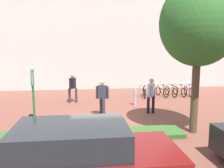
# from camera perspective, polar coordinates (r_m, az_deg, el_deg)

# --- Properties ---
(ground_plane) EXTENTS (60.00, 60.00, 0.00)m
(ground_plane) POSITION_cam_1_polar(r_m,az_deg,el_deg) (10.09, -2.75, -9.38)
(ground_plane) COLOR brown
(building_facade) EXTENTS (28.00, 1.20, 10.00)m
(building_facade) POSITION_cam_1_polar(r_m,az_deg,el_deg) (18.54, -5.06, 14.47)
(building_facade) COLOR silver
(building_facade) RESTS_ON ground
(planter_strip) EXTENTS (7.00, 1.10, 0.16)m
(planter_strip) POSITION_cam_1_polar(r_m,az_deg,el_deg) (8.41, -6.29, -12.64)
(planter_strip) COLOR #336028
(planter_strip) RESTS_ON ground
(tree_sidewalk) EXTENTS (2.79, 2.79, 5.57)m
(tree_sidewalk) POSITION_cam_1_polar(r_m,az_deg,el_deg) (8.91, 20.83, 13.84)
(tree_sidewalk) COLOR brown
(tree_sidewalk) RESTS_ON ground
(parking_sign_post) EXTENTS (0.08, 0.36, 2.46)m
(parking_sign_post) POSITION_cam_1_polar(r_m,az_deg,el_deg) (8.16, -19.02, -2.55)
(parking_sign_post) COLOR #2D7238
(parking_sign_post) RESTS_ON ground
(bike_at_sign) EXTENTS (1.68, 0.42, 0.86)m
(bike_at_sign) POSITION_cam_1_polar(r_m,az_deg,el_deg) (8.70, -18.00, -10.41)
(bike_at_sign) COLOR black
(bike_at_sign) RESTS_ON ground
(bike_rack_cluster) EXTENTS (3.76, 1.64, 0.83)m
(bike_rack_cluster) POSITION_cam_1_polar(r_m,az_deg,el_deg) (15.72, 13.42, -1.73)
(bike_rack_cluster) COLOR #99999E
(bike_rack_cluster) RESTS_ON ground
(bollard_steel) EXTENTS (0.16, 0.16, 0.90)m
(bollard_steel) POSITION_cam_1_polar(r_m,az_deg,el_deg) (12.88, 5.78, -3.35)
(bollard_steel) COLOR #ADADB2
(bollard_steel) RESTS_ON ground
(person_shirt_white) EXTENTS (0.42, 0.52, 1.72)m
(person_shirt_white) POSITION_cam_1_polar(r_m,az_deg,el_deg) (11.34, 9.71, -2.34)
(person_shirt_white) COLOR black
(person_shirt_white) RESTS_ON ground
(person_suited_dark) EXTENTS (0.53, 0.56, 1.72)m
(person_suited_dark) POSITION_cam_1_polar(r_m,az_deg,el_deg) (13.57, -9.79, -0.52)
(person_suited_dark) COLOR #383342
(person_suited_dark) RESTS_ON ground
(person_suited_navy) EXTENTS (0.60, 0.50, 1.72)m
(person_suited_navy) POSITION_cam_1_polar(r_m,az_deg,el_deg) (10.70, -2.44, -2.88)
(person_suited_navy) COLOR #383342
(person_suited_navy) RESTS_ON ground
(car_maroon_wagon) EXTENTS (4.31, 2.05, 1.54)m
(car_maroon_wagon) POSITION_cam_1_polar(r_m,az_deg,el_deg) (5.28, -8.23, -18.14)
(car_maroon_wagon) COLOR maroon
(car_maroon_wagon) RESTS_ON ground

